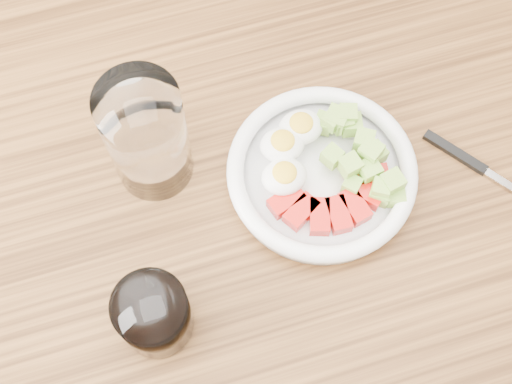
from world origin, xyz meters
TOP-DOWN VIEW (x-y plane):
  - ground at (0.00, 0.00)m, footprint 4.00×4.00m
  - dining_table at (0.00, 0.00)m, footprint 1.50×0.90m
  - bowl at (0.07, 0.02)m, footprint 0.22×0.22m
  - fork at (0.25, -0.02)m, footprint 0.11×0.15m
  - water_glass at (-0.11, 0.09)m, footprint 0.09×0.09m
  - coffee_glass at (-0.15, -0.10)m, footprint 0.08×0.08m

SIDE VIEW (x-z plane):
  - ground at x=0.00m, z-range 0.00..0.00m
  - dining_table at x=0.00m, z-range 0.28..1.05m
  - fork at x=0.25m, z-range 0.77..0.78m
  - bowl at x=0.07m, z-range 0.76..0.82m
  - coffee_glass at x=-0.15m, z-range 0.77..0.86m
  - water_glass at x=-0.11m, z-range 0.77..0.93m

